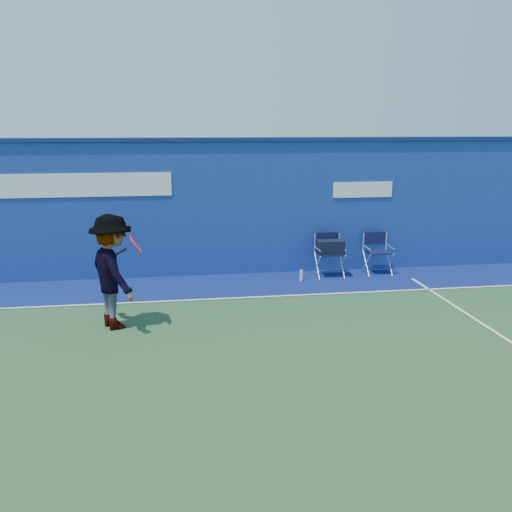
{
  "coord_description": "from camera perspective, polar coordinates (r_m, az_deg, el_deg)",
  "views": [
    {
      "loc": [
        -0.63,
        -6.97,
        3.34
      ],
      "look_at": [
        0.77,
        2.6,
        1.0
      ],
      "focal_mm": 38.0,
      "sensor_mm": 36.0,
      "label": 1
    }
  ],
  "objects": [
    {
      "name": "water_bottle",
      "position": [
        11.96,
        4.8,
        -2.06
      ],
      "size": [
        0.07,
        0.07,
        0.24
      ],
      "primitive_type": "cylinder",
      "color": "silver",
      "rests_on": "ground"
    },
    {
      "name": "ground",
      "position": [
        7.75,
        -2.89,
        -11.93
      ],
      "size": [
        80.0,
        80.0,
        0.0
      ],
      "primitive_type": "plane",
      "color": "#294E2B",
      "rests_on": "ground"
    },
    {
      "name": "stadium_wall",
      "position": [
        12.32,
        -5.32,
        5.19
      ],
      "size": [
        24.0,
        0.5,
        3.08
      ],
      "color": "navy",
      "rests_on": "ground"
    },
    {
      "name": "court_lines",
      "position": [
        8.29,
        -3.3,
        -10.08
      ],
      "size": [
        24.0,
        12.0,
        0.01
      ],
      "color": "white",
      "rests_on": "out_of_bounds_strip"
    },
    {
      "name": "directors_chair_right",
      "position": [
        12.8,
        12.67,
        -0.52
      ],
      "size": [
        0.55,
        0.5,
        0.93
      ],
      "color": "silver",
      "rests_on": "ground"
    },
    {
      "name": "tennis_player",
      "position": [
        9.31,
        -14.83,
        -1.62
      ],
      "size": [
        1.21,
        1.44,
        1.93
      ],
      "color": "#EA4738",
      "rests_on": "ground"
    },
    {
      "name": "directors_chair_left",
      "position": [
        12.32,
        7.75,
        -0.26
      ],
      "size": [
        0.58,
        0.54,
        0.98
      ],
      "color": "silver",
      "rests_on": "ground"
    },
    {
      "name": "out_of_bounds_strip",
      "position": [
        11.58,
        -4.84,
        -3.2
      ],
      "size": [
        24.0,
        1.8,
        0.01
      ],
      "primitive_type": "cube",
      "color": "navy",
      "rests_on": "ground"
    }
  ]
}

